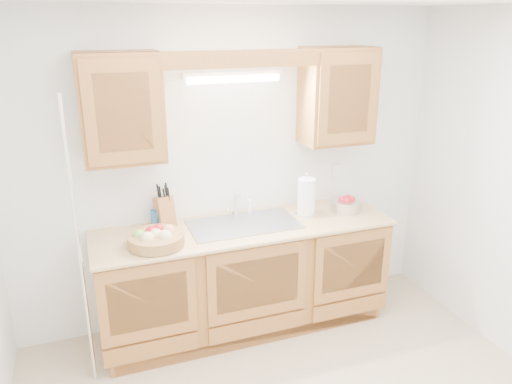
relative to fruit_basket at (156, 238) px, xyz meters
name	(u,v)px	position (x,y,z in m)	size (l,w,h in m)	color
room	(315,247)	(0.69, -1.06, 0.30)	(3.52, 3.50, 2.50)	#C4AF8D
base_cabinets	(244,278)	(0.69, 0.14, -0.51)	(2.20, 0.60, 0.86)	#9A662D
countertop	(245,228)	(0.69, 0.12, -0.07)	(2.30, 0.63, 0.04)	tan
upper_cabinet_left	(121,108)	(-0.14, 0.27, 0.87)	(0.55, 0.33, 0.75)	#9A662D
upper_cabinet_right	(337,96)	(1.52, 0.27, 0.87)	(0.55, 0.33, 0.75)	#9A662D
valance	(243,59)	(0.69, 0.13, 1.19)	(2.20, 0.05, 0.12)	#9A662D
fluorescent_fixture	(233,77)	(0.69, 0.35, 1.04)	(0.76, 0.08, 0.08)	white
sink	(244,233)	(0.69, 0.14, -0.13)	(0.84, 0.46, 0.36)	#9E9EA3
wire_shelf_pole	(79,251)	(-0.51, -0.13, 0.05)	(0.03, 0.03, 2.00)	silver
outlet_plate	(336,171)	(1.64, 0.43, 0.20)	(0.08, 0.01, 0.12)	white
fruit_basket	(156,238)	(0.00, 0.00, 0.00)	(0.40, 0.40, 0.12)	#A17041
knife_block	(165,212)	(0.12, 0.30, 0.07)	(0.15, 0.22, 0.35)	#9A662D
orange_canister	(168,210)	(0.15, 0.36, 0.06)	(0.09, 0.09, 0.22)	#F2450D
soap_bottle	(158,214)	(0.07, 0.32, 0.05)	(0.09, 0.09, 0.20)	#2267AC
sponge	(168,222)	(0.15, 0.38, -0.05)	(0.12, 0.09, 0.02)	#CC333F
paper_towel	(306,197)	(1.23, 0.17, 0.10)	(0.17, 0.17, 0.36)	silver
apple_bowl	(346,204)	(1.58, 0.13, 0.00)	(0.30, 0.30, 0.13)	silver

